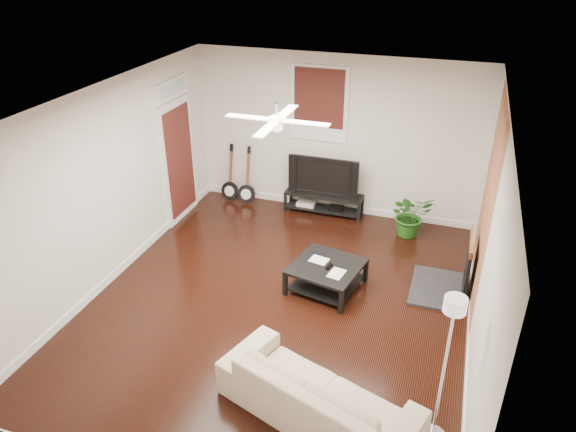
% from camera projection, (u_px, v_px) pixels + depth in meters
% --- Properties ---
extents(room, '(5.01, 6.01, 2.81)m').
position_uv_depth(room, '(278.00, 213.00, 6.76)').
color(room, black).
rests_on(room, ground).
extents(brick_accent, '(0.02, 2.20, 2.80)m').
position_uv_depth(brick_accent, '(487.00, 207.00, 6.91)').
color(brick_accent, '#954F30').
rests_on(brick_accent, floor).
extents(fireplace, '(0.80, 1.10, 0.92)m').
position_uv_depth(fireplace, '(453.00, 264.00, 7.43)').
color(fireplace, black).
rests_on(fireplace, floor).
extents(window_back, '(1.00, 0.06, 1.30)m').
position_uv_depth(window_back, '(319.00, 104.00, 9.08)').
color(window_back, '#34140E').
rests_on(window_back, wall_back).
extents(door_left, '(0.08, 1.00, 2.50)m').
position_uv_depth(door_left, '(178.00, 150.00, 9.11)').
color(door_left, white).
rests_on(door_left, wall_left).
extents(tv_stand, '(1.39, 0.37, 0.39)m').
position_uv_depth(tv_stand, '(324.00, 203.00, 9.69)').
color(tv_stand, black).
rests_on(tv_stand, floor).
extents(tv, '(1.25, 0.16, 0.72)m').
position_uv_depth(tv, '(325.00, 175.00, 9.45)').
color(tv, black).
rests_on(tv, tv_stand).
extents(coffee_table, '(1.07, 1.07, 0.38)m').
position_uv_depth(coffee_table, '(326.00, 277.00, 7.64)').
color(coffee_table, black).
rests_on(coffee_table, floor).
extents(sofa, '(2.28, 1.48, 0.62)m').
position_uv_depth(sofa, '(318.00, 394.00, 5.54)').
color(sofa, tan).
rests_on(sofa, floor).
extents(floor_lamp, '(0.36, 0.36, 1.74)m').
position_uv_depth(floor_lamp, '(443.00, 373.00, 5.04)').
color(floor_lamp, silver).
rests_on(floor_lamp, floor).
extents(potted_plant, '(0.87, 0.84, 0.75)m').
position_uv_depth(potted_plant, '(410.00, 215.00, 8.90)').
color(potted_plant, '#205B1A').
rests_on(potted_plant, floor).
extents(guitar_left, '(0.35, 0.25, 1.08)m').
position_uv_depth(guitar_left, '(229.00, 174.00, 10.01)').
color(guitar_left, black).
rests_on(guitar_left, floor).
extents(guitar_right, '(0.35, 0.25, 1.08)m').
position_uv_depth(guitar_right, '(246.00, 177.00, 9.89)').
color(guitar_right, black).
rests_on(guitar_right, floor).
extents(ceiling_fan, '(1.24, 1.24, 0.32)m').
position_uv_depth(ceiling_fan, '(277.00, 120.00, 6.20)').
color(ceiling_fan, white).
rests_on(ceiling_fan, ceiling).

